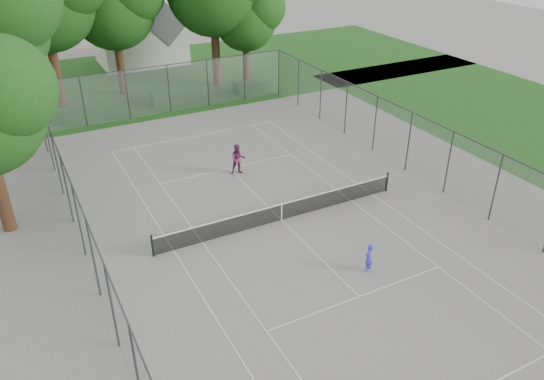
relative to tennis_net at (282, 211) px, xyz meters
name	(u,v)px	position (x,y,z in m)	size (l,w,h in m)	color
ground	(282,220)	(0.00, 0.00, -0.51)	(120.00, 120.00, 0.00)	slate
grass_far	(138,80)	(0.00, 26.00, -0.51)	(60.00, 20.00, 0.00)	#174313
court_markings	(282,220)	(0.00, 0.00, -0.50)	(11.03, 23.83, 0.01)	silver
tennis_net	(282,211)	(0.00, 0.00, 0.00)	(12.87, 0.10, 1.10)	black
perimeter_fence	(282,188)	(0.00, 0.00, 1.30)	(18.08, 34.08, 3.52)	#38383D
tree_far_right	(247,15)	(7.99, 20.63, 5.14)	(5.73, 5.23, 8.23)	#3B2215
hedge_left	(90,112)	(-5.49, 18.34, -0.03)	(3.85, 1.16, 0.96)	#164114
hedge_mid	(175,96)	(0.94, 18.81, 0.06)	(3.62, 1.03, 1.14)	#164114
hedge_right	(253,86)	(7.37, 18.41, -0.05)	(3.04, 1.12, 0.91)	#164114
house	(138,21)	(1.89, 31.34, 3.33)	(7.67, 5.95, 9.55)	beige
girl_player	(369,257)	(1.34, -5.15, 0.13)	(0.47, 0.31, 1.29)	#3C39D7
woman_player	(238,159)	(0.25, 5.59, 0.37)	(0.86, 0.67, 1.77)	#6F2555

